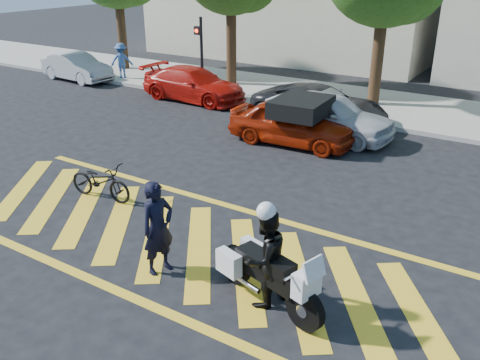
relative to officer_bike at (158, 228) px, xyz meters
The scene contains 14 objects.
ground 1.38m from the officer_bike, 109.52° to the left, with size 90.00×90.00×0.00m, color black.
sidewalk 13.03m from the officer_bike, 91.55° to the left, with size 60.00×5.00×0.15m, color #9E998E.
crosswalk 1.39m from the officer_bike, 111.47° to the left, with size 12.33×4.00×0.01m.
signal_pole 12.78m from the officer_bike, 122.56° to the left, with size 0.28×0.43×3.20m.
officer_bike is the anchor object (origin of this frame).
bicycle 3.61m from the officer_bike, 153.20° to the left, with size 0.60×1.71×0.90m, color black.
police_motorcycle 2.15m from the officer_bike, ahead, with size 2.31×1.11×1.04m.
officer_moto 2.10m from the officer_bike, ahead, with size 0.84×0.65×1.72m, color black.
red_convertible 7.67m from the officer_bike, 98.42° to the left, with size 1.58×3.92×1.34m, color #911C06.
parked_far_left 17.06m from the officer_bike, 143.29° to the left, with size 1.33×3.82×1.26m, color #989A9F.
parked_left 12.29m from the officer_bike, 123.91° to the left, with size 1.82×4.49×1.30m, color #B7120B.
parked_mid_left 10.01m from the officer_bike, 97.19° to the left, with size 2.17×4.71×1.31m, color black.
parked_mid_right 8.82m from the officer_bike, 92.94° to the left, with size 1.70×4.24×1.44m, color silver.
pedestrian_left 16.32m from the officer_bike, 136.34° to the left, with size 1.03×0.59×1.59m, color #385E9C.
Camera 1 is at (5.82, -6.96, 5.32)m, focal length 38.00 mm.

